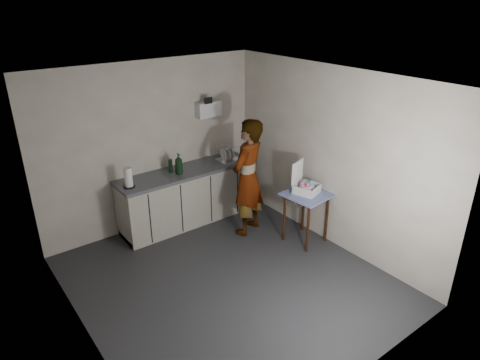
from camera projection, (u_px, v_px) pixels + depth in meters
ground at (229, 280)px, 5.62m from camera, size 4.00×4.00×0.00m
wall_back at (152, 147)px, 6.54m from camera, size 3.60×0.02×2.60m
wall_right at (330, 159)px, 6.08m from camera, size 0.02×4.00×2.60m
wall_left at (77, 239)px, 4.10m from camera, size 0.02×4.00×2.60m
ceiling at (226, 82)px, 4.57m from camera, size 3.60×4.00×0.01m
kitchen_counter at (187, 198)px, 6.90m from camera, size 2.24×0.62×0.91m
wall_shelf at (208, 109)px, 6.86m from camera, size 0.42×0.18×0.37m
side_table at (307, 200)px, 6.26m from camera, size 0.66×0.66×0.78m
standing_man at (248, 178)px, 6.43m from camera, size 0.78×0.66×1.82m
soap_bottle at (179, 164)px, 6.52m from camera, size 0.13×0.13×0.32m
soda_can at (180, 169)px, 6.59m from camera, size 0.06×0.06×0.12m
dark_bottle at (171, 166)px, 6.59m from camera, size 0.06×0.06×0.21m
paper_towel at (128, 178)px, 6.07m from camera, size 0.17×0.17×0.29m
dish_rack at (228, 157)px, 7.09m from camera, size 0.36×0.27×0.25m
bakery_box at (306, 186)px, 6.22m from camera, size 0.41×0.42×0.46m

